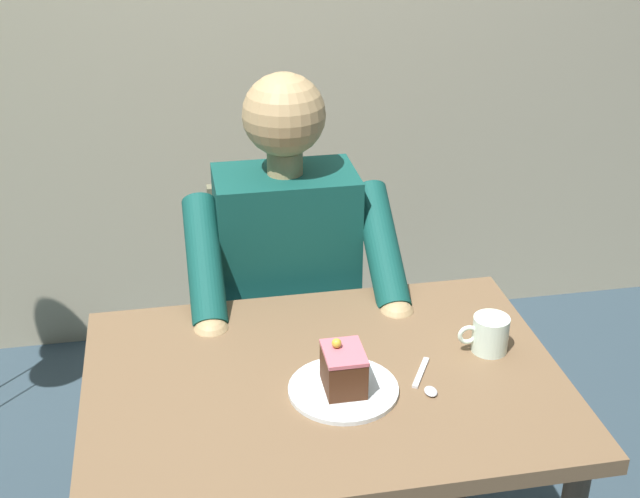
{
  "coord_description": "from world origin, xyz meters",
  "views": [
    {
      "loc": [
        0.28,
        1.44,
        1.79
      ],
      "look_at": [
        -0.01,
        -0.1,
        1.0
      ],
      "focal_mm": 47.9,
      "sensor_mm": 36.0,
      "label": 1
    }
  ],
  "objects_px": {
    "seated_person": "(292,307)",
    "dessert_spoon": "(426,382)",
    "cake_slice": "(344,369)",
    "coffee_cup": "(490,333)",
    "chair": "(283,326)",
    "dining_table": "(325,415)"
  },
  "relations": [
    {
      "from": "coffee_cup",
      "to": "dessert_spoon",
      "type": "bearing_deg",
      "value": 29.69
    },
    {
      "from": "dining_table",
      "to": "chair",
      "type": "height_order",
      "value": "chair"
    },
    {
      "from": "dining_table",
      "to": "dessert_spoon",
      "type": "bearing_deg",
      "value": 162.78
    },
    {
      "from": "chair",
      "to": "dessert_spoon",
      "type": "xyz_separation_m",
      "value": [
        -0.2,
        0.69,
        0.27
      ]
    },
    {
      "from": "chair",
      "to": "dessert_spoon",
      "type": "relative_size",
      "value": 6.39
    },
    {
      "from": "dessert_spoon",
      "to": "dining_table",
      "type": "bearing_deg",
      "value": -17.22
    },
    {
      "from": "chair",
      "to": "cake_slice",
      "type": "xyz_separation_m",
      "value": [
        -0.03,
        0.69,
        0.32
      ]
    },
    {
      "from": "seated_person",
      "to": "dessert_spoon",
      "type": "xyz_separation_m",
      "value": [
        -0.2,
        0.52,
        0.1
      ]
    },
    {
      "from": "dining_table",
      "to": "seated_person",
      "type": "relative_size",
      "value": 0.8
    },
    {
      "from": "dessert_spoon",
      "to": "seated_person",
      "type": "bearing_deg",
      "value": -69.0
    },
    {
      "from": "dining_table",
      "to": "cake_slice",
      "type": "relative_size",
      "value": 9.23
    },
    {
      "from": "seated_person",
      "to": "coffee_cup",
      "type": "distance_m",
      "value": 0.58
    },
    {
      "from": "dining_table",
      "to": "chair",
      "type": "xyz_separation_m",
      "value": [
        0.0,
        -0.63,
        -0.16
      ]
    },
    {
      "from": "seated_person",
      "to": "cake_slice",
      "type": "height_order",
      "value": "seated_person"
    },
    {
      "from": "cake_slice",
      "to": "chair",
      "type": "bearing_deg",
      "value": -87.69
    },
    {
      "from": "dining_table",
      "to": "seated_person",
      "type": "height_order",
      "value": "seated_person"
    },
    {
      "from": "cake_slice",
      "to": "dessert_spoon",
      "type": "bearing_deg",
      "value": 177.63
    },
    {
      "from": "coffee_cup",
      "to": "seated_person",
      "type": "bearing_deg",
      "value": -48.89
    },
    {
      "from": "chair",
      "to": "coffee_cup",
      "type": "height_order",
      "value": "chair"
    },
    {
      "from": "coffee_cup",
      "to": "dining_table",
      "type": "bearing_deg",
      "value": 5.4
    },
    {
      "from": "seated_person",
      "to": "dessert_spoon",
      "type": "relative_size",
      "value": 9.01
    },
    {
      "from": "seated_person",
      "to": "dessert_spoon",
      "type": "distance_m",
      "value": 0.57
    }
  ]
}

